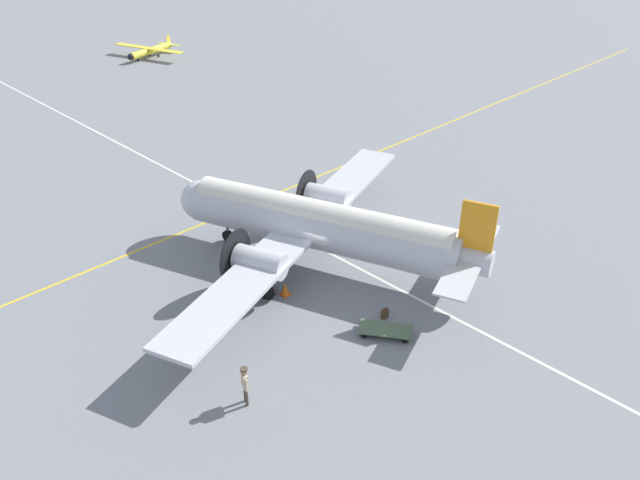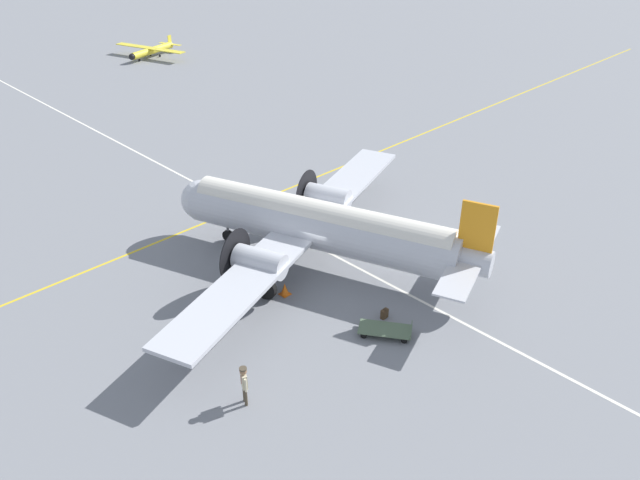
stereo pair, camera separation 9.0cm
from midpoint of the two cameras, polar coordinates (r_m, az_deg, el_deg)
The scene contains 9 objects.
ground_plane at distance 32.98m, azimuth 0.08°, elevation -2.28°, with size 300.00×300.00×0.00m, color slate.
apron_line_eastwest at distance 38.38m, azimuth -8.44°, elevation 2.39°, with size 120.00×0.16×0.01m.
apron_line_northsouth at distance 33.71m, azimuth 1.54°, elevation -1.50°, with size 0.16×120.00×0.01m.
airliner_main at distance 31.91m, azimuth -0.53°, elevation 1.50°, with size 21.95×17.08×5.36m.
crew_foreground at distance 24.51m, azimuth -6.86°, elevation -12.71°, with size 0.40×0.56×1.79m.
suitcase_near_door at distance 29.23m, azimuth 6.00°, elevation -6.72°, with size 0.37×0.19×0.51m.
baggage_cart at distance 28.23m, azimuth 6.10°, elevation -8.15°, with size 2.23×2.57×0.56m.
light_aircraft_distant at distance 76.01m, azimuth -15.16°, elevation 16.39°, with size 7.09×9.29×1.85m.
traffic_cone at distance 30.62m, azimuth -3.15°, elevation -4.52°, with size 0.48×0.48×0.64m.
Camera 2 is at (19.50, 19.82, 17.74)m, focal length 35.00 mm.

